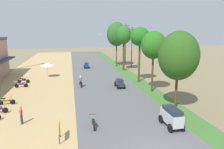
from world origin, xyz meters
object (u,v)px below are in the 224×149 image
(median_tree_fifth, at_px, (117,34))
(car_hatchback_blue, at_px, (86,65))
(median_tree_second, at_px, (154,45))
(median_tree_fourth, at_px, (124,35))
(parked_motorbike_third, at_px, (7,100))
(vendor_umbrella, at_px, (47,64))
(median_tree_third, at_px, (140,37))
(motorbike_ahead_second, at_px, (93,121))
(streetlamp_mid, at_px, (105,44))
(streetlamp_near, at_px, (113,45))
(utility_pole_far, at_px, (132,47))
(utility_pole_near, at_px, (125,43))
(parked_motorbike_fourth, at_px, (21,84))
(car_van_silver, at_px, (172,116))
(street_signboard, at_px, (59,127))
(pedestrian_on_shoulder, at_px, (21,114))
(car_sedan_charcoal, at_px, (120,83))
(motorbike_ahead_third, at_px, (81,81))
(parked_motorbike_fifth, at_px, (24,80))
(median_tree_nearest, at_px, (178,56))

(median_tree_fifth, distance_m, car_hatchback_blue, 9.64)
(median_tree_second, xyz_separation_m, median_tree_fourth, (0.08, 15.11, 0.95))
(parked_motorbike_third, height_order, vendor_umbrella, vendor_umbrella)
(median_tree_third, height_order, motorbike_ahead_second, median_tree_third)
(median_tree_third, height_order, median_tree_fourth, median_tree_fourth)
(streetlamp_mid, relative_size, motorbike_ahead_second, 3.95)
(streetlamp_near, xyz_separation_m, car_hatchback_blue, (-7.28, -6.47, -3.79))
(utility_pole_far, bearing_deg, median_tree_third, -102.05)
(median_tree_fourth, bearing_deg, utility_pole_near, 72.91)
(median_tree_third, distance_m, motorbike_ahead_second, 17.72)
(parked_motorbike_fourth, xyz_separation_m, median_tree_fifth, (17.27, 15.05, 6.70))
(car_van_silver, bearing_deg, street_signboard, -177.67)
(pedestrian_on_shoulder, distance_m, car_sedan_charcoal, 14.61)
(parked_motorbike_fourth, bearing_deg, median_tree_second, -17.49)
(median_tree_third, bearing_deg, motorbike_ahead_second, -122.10)
(motorbike_ahead_third, bearing_deg, streetlamp_near, 66.65)
(median_tree_second, distance_m, streetlamp_near, 25.68)
(parked_motorbike_fifth, distance_m, median_tree_fifth, 22.51)
(utility_pole_near, xyz_separation_m, motorbike_ahead_third, (-12.37, -21.19, -4.22))
(parked_motorbike_third, xyz_separation_m, streetlamp_mid, (17.55, 39.40, 3.64))
(median_tree_fifth, height_order, streetlamp_mid, median_tree_fifth)
(parked_motorbike_fifth, height_order, car_van_silver, car_van_silver)
(parked_motorbike_third, height_order, utility_pole_near, utility_pole_near)
(parked_motorbike_fifth, distance_m, car_van_silver, 23.63)
(median_tree_third, bearing_deg, parked_motorbike_fourth, 179.07)
(median_tree_second, xyz_separation_m, streetlamp_mid, (0.14, 37.79, -1.95))
(pedestrian_on_shoulder, relative_size, streetlamp_mid, 0.23)
(parked_motorbike_fourth, height_order, median_tree_fourth, median_tree_fourth)
(street_signboard, bearing_deg, utility_pole_far, 63.91)
(utility_pole_near, height_order, motorbike_ahead_third, utility_pole_near)
(street_signboard, xyz_separation_m, motorbike_ahead_second, (2.63, 1.64, -0.53))
(pedestrian_on_shoulder, distance_m, car_hatchback_blue, 27.18)
(motorbike_ahead_third, bearing_deg, median_tree_third, 6.78)
(pedestrian_on_shoulder, bearing_deg, parked_motorbike_fifth, 100.89)
(pedestrian_on_shoulder, relative_size, median_tree_fifth, 0.16)
(parked_motorbike_fifth, height_order, pedestrian_on_shoulder, pedestrian_on_shoulder)
(utility_pole_near, bearing_deg, median_tree_fifth, -125.31)
(vendor_umbrella, height_order, utility_pole_far, utility_pole_far)
(parked_motorbike_third, distance_m, pedestrian_on_shoulder, 5.95)
(median_tree_nearest, bearing_deg, utility_pole_near, 84.19)
(parked_motorbike_fourth, distance_m, median_tree_fifth, 23.86)
(median_tree_second, xyz_separation_m, utility_pole_near, (3.22, 25.31, -1.08))
(street_signboard, height_order, pedestrian_on_shoulder, pedestrian_on_shoulder)
(median_tree_nearest, bearing_deg, street_signboard, -159.92)
(car_van_silver, height_order, motorbike_ahead_third, car_van_silver)
(parked_motorbike_third, height_order, street_signboard, street_signboard)
(median_tree_nearest, xyz_separation_m, motorbike_ahead_second, (-8.82, -2.55, -4.95))
(parked_motorbike_fourth, height_order, car_van_silver, car_van_silver)
(median_tree_third, relative_size, car_hatchback_blue, 4.23)
(car_sedan_charcoal, xyz_separation_m, motorbike_ahead_second, (-5.05, -11.44, -0.17))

